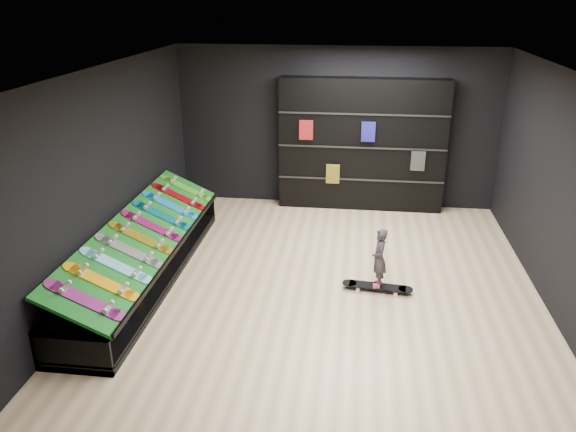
# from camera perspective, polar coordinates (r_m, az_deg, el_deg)

# --- Properties ---
(floor) EXTENTS (6.00, 7.00, 0.01)m
(floor) POSITION_cam_1_polar(r_m,az_deg,el_deg) (7.99, 3.41, -7.37)
(floor) COLOR beige
(floor) RESTS_ON ground
(ceiling) EXTENTS (6.00, 7.00, 0.01)m
(ceiling) POSITION_cam_1_polar(r_m,az_deg,el_deg) (7.03, 3.97, 14.48)
(ceiling) COLOR white
(ceiling) RESTS_ON ground
(wall_back) EXTENTS (6.00, 0.02, 3.00)m
(wall_back) POSITION_cam_1_polar(r_m,az_deg,el_deg) (10.74, 4.92, 8.90)
(wall_back) COLOR black
(wall_back) RESTS_ON ground
(wall_front) EXTENTS (6.00, 0.02, 3.00)m
(wall_front) POSITION_cam_1_polar(r_m,az_deg,el_deg) (4.23, 0.44, -12.68)
(wall_front) COLOR black
(wall_front) RESTS_ON ground
(wall_left) EXTENTS (0.02, 7.00, 3.00)m
(wall_left) POSITION_cam_1_polar(r_m,az_deg,el_deg) (8.11, -18.02, 3.58)
(wall_left) COLOR black
(wall_left) RESTS_ON ground
(wall_right) EXTENTS (0.02, 7.00, 3.00)m
(wall_right) POSITION_cam_1_polar(r_m,az_deg,el_deg) (7.81, 26.21, 1.66)
(wall_right) COLOR black
(wall_right) RESTS_ON ground
(display_rack) EXTENTS (0.90, 4.50, 0.50)m
(display_rack) POSITION_cam_1_polar(r_m,az_deg,el_deg) (8.40, -14.24, -4.60)
(display_rack) COLOR black
(display_rack) RESTS_ON ground
(turf_ramp) EXTENTS (0.92, 4.50, 0.46)m
(turf_ramp) POSITION_cam_1_polar(r_m,az_deg,el_deg) (8.19, -14.21, -1.74)
(turf_ramp) COLOR #0E5916
(turf_ramp) RESTS_ON display_rack
(back_shelving) EXTENTS (3.08, 0.36, 2.46)m
(back_shelving) POSITION_cam_1_polar(r_m,az_deg,el_deg) (10.62, 7.51, 7.15)
(back_shelving) COLOR black
(back_shelving) RESTS_ON ground
(floor_skateboard) EXTENTS (1.00, 0.32, 0.09)m
(floor_skateboard) POSITION_cam_1_polar(r_m,az_deg,el_deg) (7.99, 9.04, -7.30)
(floor_skateboard) COLOR black
(floor_skateboard) RESTS_ON ground
(child) EXTENTS (0.16, 0.21, 0.51)m
(child) POSITION_cam_1_polar(r_m,az_deg,el_deg) (7.85, 9.17, -5.35)
(child) COLOR black
(child) RESTS_ON floor_skateboard
(display_board_0) EXTENTS (0.93, 0.22, 0.50)m
(display_board_0) POSITION_cam_1_polar(r_m,az_deg,el_deg) (6.63, -19.90, -8.03)
(display_board_0) COLOR #2626BF
(display_board_0) RESTS_ON turf_ramp
(display_board_1) EXTENTS (0.93, 0.22, 0.50)m
(display_board_1) POSITION_cam_1_polar(r_m,az_deg,el_deg) (6.96, -18.39, -6.35)
(display_board_1) COLOR yellow
(display_board_1) RESTS_ON turf_ramp
(display_board_2) EXTENTS (0.93, 0.22, 0.50)m
(display_board_2) POSITION_cam_1_polar(r_m,az_deg,el_deg) (7.30, -17.03, -4.83)
(display_board_2) COLOR #0CB2E5
(display_board_2) RESTS_ON turf_ramp
(display_board_3) EXTENTS (0.93, 0.22, 0.50)m
(display_board_3) POSITION_cam_1_polar(r_m,az_deg,el_deg) (7.64, -15.79, -3.43)
(display_board_3) COLOR black
(display_board_3) RESTS_ON turf_ramp
(display_board_4) EXTENTS (0.93, 0.22, 0.50)m
(display_board_4) POSITION_cam_1_polar(r_m,az_deg,el_deg) (8.00, -14.67, -2.16)
(display_board_4) COLOR yellow
(display_board_4) RESTS_ON turf_ramp
(display_board_5) EXTENTS (0.93, 0.22, 0.50)m
(display_board_5) POSITION_cam_1_polar(r_m,az_deg,el_deg) (8.36, -13.64, -1.00)
(display_board_5) COLOR #E5198C
(display_board_5) RESTS_ON turf_ramp
(display_board_6) EXTENTS (0.93, 0.22, 0.50)m
(display_board_6) POSITION_cam_1_polar(r_m,az_deg,el_deg) (8.72, -12.70, 0.07)
(display_board_6) COLOR #0C8C99
(display_board_6) RESTS_ON turf_ramp
(display_board_7) EXTENTS (0.93, 0.22, 0.50)m
(display_board_7) POSITION_cam_1_polar(r_m,az_deg,el_deg) (9.09, -11.83, 1.05)
(display_board_7) COLOR blue
(display_board_7) RESTS_ON turf_ramp
(display_board_8) EXTENTS (0.93, 0.22, 0.50)m
(display_board_8) POSITION_cam_1_polar(r_m,az_deg,el_deg) (9.47, -11.04, 1.96)
(display_board_8) COLOR red
(display_board_8) RESTS_ON turf_ramp
(display_board_9) EXTENTS (0.93, 0.22, 0.50)m
(display_board_9) POSITION_cam_1_polar(r_m,az_deg,el_deg) (9.84, -10.30, 2.79)
(display_board_9) COLOR green
(display_board_9) RESTS_ON turf_ramp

